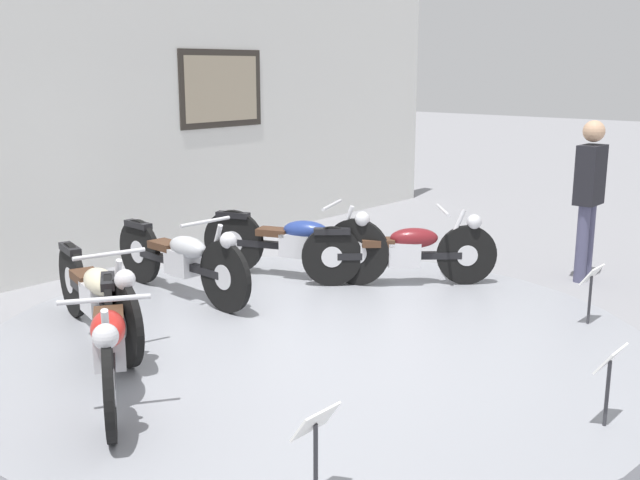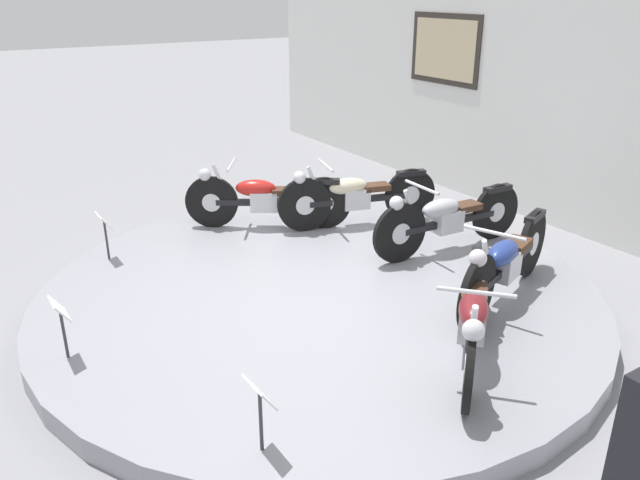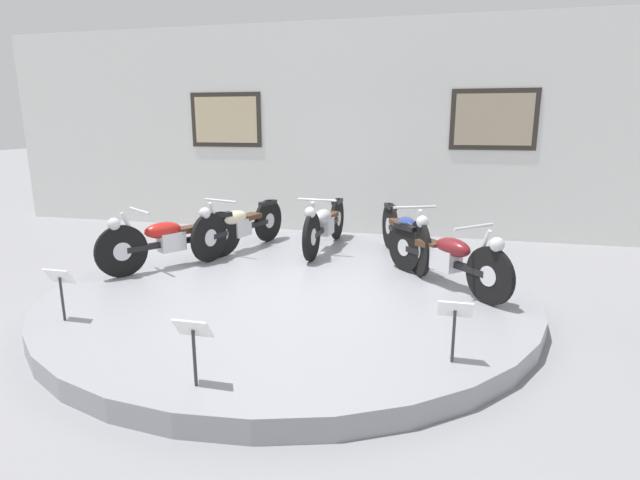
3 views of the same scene
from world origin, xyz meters
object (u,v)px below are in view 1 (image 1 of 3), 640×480
(motorcycle_maroon, at_px, (404,249))
(visitor_standing, at_px, (589,191))
(motorcycle_red, at_px, (109,340))
(motorcycle_cream, at_px, (97,293))
(info_placard_front_centre, at_px, (609,369))
(motorcycle_blue, at_px, (297,241))
(motorcycle_silver, at_px, (182,257))
(info_placard_front_left, at_px, (316,434))
(info_placard_front_right, at_px, (591,282))

(motorcycle_maroon, height_order, visitor_standing, visitor_standing)
(motorcycle_red, bearing_deg, motorcycle_cream, 60.88)
(motorcycle_cream, relative_size, info_placard_front_centre, 3.79)
(motorcycle_blue, relative_size, visitor_standing, 1.08)
(motorcycle_silver, bearing_deg, motorcycle_cream, -161.47)
(info_placard_front_left, distance_m, info_placard_front_centre, 1.94)
(motorcycle_blue, xyz_separation_m, info_placard_front_right, (0.59, -2.82, -0.03))
(info_placard_front_left, bearing_deg, motorcycle_maroon, 28.20)
(motorcycle_silver, bearing_deg, motorcycle_maroon, -38.20)
(info_placard_front_centre, relative_size, visitor_standing, 0.29)
(info_placard_front_centre, height_order, info_placard_front_right, same)
(motorcycle_red, height_order, visitor_standing, visitor_standing)
(motorcycle_red, distance_m, motorcycle_blue, 3.03)
(motorcycle_cream, xyz_separation_m, info_placard_front_right, (2.93, -2.81, -0.02))
(motorcycle_red, distance_m, info_placard_front_right, 3.93)
(motorcycle_cream, relative_size, motorcycle_silver, 0.97)
(motorcycle_silver, distance_m, motorcycle_maroon, 2.17)
(info_placard_front_left, bearing_deg, visitor_standing, 8.51)
(motorcycle_silver, bearing_deg, info_placard_front_left, -118.80)
(motorcycle_red, height_order, motorcycle_silver, motorcycle_silver)
(motorcycle_blue, bearing_deg, info_placard_front_right, -78.10)
(motorcycle_blue, distance_m, info_placard_front_right, 2.88)
(motorcycle_red, xyz_separation_m, info_placard_front_right, (3.46, -1.86, -0.02))
(visitor_standing, bearing_deg, motorcycle_maroon, 152.51)
(motorcycle_cream, height_order, info_placard_front_centre, motorcycle_cream)
(info_placard_front_right, bearing_deg, visitor_standing, 22.83)
(motorcycle_silver, bearing_deg, motorcycle_blue, -18.32)
(visitor_standing, bearing_deg, info_placard_front_right, -157.17)
(motorcycle_silver, height_order, info_placard_front_right, motorcycle_silver)
(motorcycle_cream, height_order, info_placard_front_right, motorcycle_cream)
(motorcycle_maroon, bearing_deg, info_placard_front_right, -88.23)
(motorcycle_maroon, bearing_deg, motorcycle_blue, 119.28)
(info_placard_front_right, bearing_deg, motorcycle_silver, 118.85)
(info_placard_front_left, bearing_deg, motorcycle_blue, 43.84)
(info_placard_front_right, xyz_separation_m, visitor_standing, (1.94, 0.82, 0.45))
(info_placard_front_left, relative_size, visitor_standing, 0.29)
(motorcycle_blue, distance_m, info_placard_front_left, 4.07)
(motorcycle_red, bearing_deg, info_placard_front_right, -28.21)
(motorcycle_cream, distance_m, info_placard_front_right, 4.06)
(motorcycle_maroon, height_order, info_placard_front_centre, motorcycle_maroon)
(info_placard_front_left, xyz_separation_m, info_placard_front_right, (3.53, 0.00, 0.00))
(motorcycle_blue, height_order, motorcycle_maroon, motorcycle_blue)
(motorcycle_cream, bearing_deg, info_placard_front_left, -101.97)
(info_placard_front_right, bearing_deg, info_placard_front_left, 180.00)
(info_placard_front_right, relative_size, visitor_standing, 0.29)
(motorcycle_maroon, distance_m, info_placard_front_right, 1.86)
(motorcycle_silver, xyz_separation_m, info_placard_front_left, (-1.76, -3.20, -0.02))
(motorcycle_cream, xyz_separation_m, motorcycle_silver, (1.16, 0.39, -0.00))
(motorcycle_red, relative_size, motorcycle_silver, 0.84)
(visitor_standing, bearing_deg, motorcycle_silver, 147.25)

